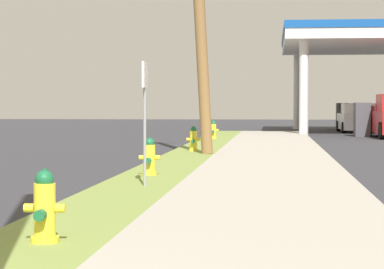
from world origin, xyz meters
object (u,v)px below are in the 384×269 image
at_px(street_sign_post, 145,97).
at_px(car_white_by_far_pump, 357,119).
at_px(fire_hydrant_fourth, 213,131).
at_px(car_tan_by_near_pump, 371,117).
at_px(fire_hydrant_third, 193,140).
at_px(fire_hydrant_nearest, 45,210).
at_px(fire_hydrant_second, 150,159).

distance_m(street_sign_post, car_white_by_far_pump, 32.41).
relative_size(fire_hydrant_fourth, car_tan_by_near_pump, 0.16).
bearing_deg(fire_hydrant_third, fire_hydrant_fourth, 90.31).
distance_m(fire_hydrant_nearest, fire_hydrant_third, 16.62).
bearing_deg(car_tan_by_near_pump, fire_hydrant_second, -103.08).
distance_m(fire_hydrant_nearest, fire_hydrant_fourth, 25.58).
relative_size(street_sign_post, car_tan_by_near_pump, 0.47).
relative_size(fire_hydrant_nearest, fire_hydrant_third, 1.00).
bearing_deg(car_tan_by_near_pump, car_white_by_far_pump, -102.46).
bearing_deg(fire_hydrant_nearest, street_sign_post, 88.87).
xyz_separation_m(street_sign_post, car_tan_by_near_pump, (8.23, 38.70, -0.91)).
height_order(street_sign_post, car_white_by_far_pump, street_sign_post).
distance_m(fire_hydrant_second, car_tan_by_near_pump, 37.46).
xyz_separation_m(fire_hydrant_second, street_sign_post, (0.25, -2.22, 1.19)).
distance_m(fire_hydrant_third, car_white_by_far_pump, 22.02).
xyz_separation_m(fire_hydrant_third, car_tan_by_near_pump, (8.43, 27.91, 0.28)).
xyz_separation_m(fire_hydrant_fourth, street_sign_post, (0.25, -19.75, 1.19)).
bearing_deg(fire_hydrant_second, street_sign_post, -83.59).
height_order(fire_hydrant_nearest, fire_hydrant_third, same).
bearing_deg(fire_hydrant_fourth, car_white_by_far_pump, 59.88).
relative_size(fire_hydrant_third, fire_hydrant_fourth, 1.00).
height_order(fire_hydrant_nearest, car_tan_by_near_pump, car_tan_by_near_pump).
bearing_deg(fire_hydrant_nearest, fire_hydrant_second, 90.96).
height_order(car_tan_by_near_pump, car_white_by_far_pump, same).
bearing_deg(fire_hydrant_third, car_tan_by_near_pump, 73.19).
xyz_separation_m(fire_hydrant_second, car_white_by_far_pump, (6.93, 29.48, 0.28)).
distance_m(fire_hydrant_fourth, car_white_by_far_pump, 13.82).
bearing_deg(fire_hydrant_third, fire_hydrant_nearest, -89.69).
distance_m(fire_hydrant_second, fire_hydrant_fourth, 17.53).
xyz_separation_m(fire_hydrant_fourth, car_tan_by_near_pump, (8.48, 18.95, 0.28)).
relative_size(fire_hydrant_third, car_tan_by_near_pump, 0.16).
bearing_deg(fire_hydrant_second, car_white_by_far_pump, 76.77).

